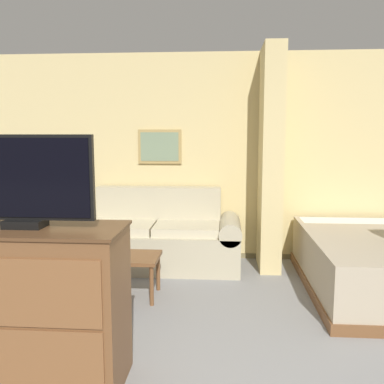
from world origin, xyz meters
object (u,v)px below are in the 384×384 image
coffee_table (129,261)px  bed (379,263)px  couch (156,239)px  table_lamp (60,193)px  tv (23,181)px  tv_dresser (30,306)px

coffee_table → bed: bearing=7.9°
couch → table_lamp: size_ratio=4.00×
table_lamp → tv: tv is taller
couch → coffee_table: couch is taller
coffee_table → tv: size_ratio=0.66×
table_lamp → tv: bearing=-73.2°
couch → coffee_table: size_ratio=3.50×
tv_dresser → bed: size_ratio=0.59×
tv_dresser → table_lamp: bearing=106.8°
table_lamp → bed: table_lamp is taller
couch → table_lamp: table_lamp is taller
couch → bed: 2.49m
coffee_table → tv_dresser: bearing=-101.8°
couch → bed: size_ratio=0.98×
bed → couch: bearing=164.6°
coffee_table → tv_dresser: tv_dresser is taller
couch → table_lamp: bearing=-179.3°
table_lamp → bed: 3.67m
coffee_table → table_lamp: 1.55m
tv_dresser → tv: bearing=90.0°
couch → bed: (2.40, -0.66, -0.05)m
bed → tv: bearing=-146.9°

